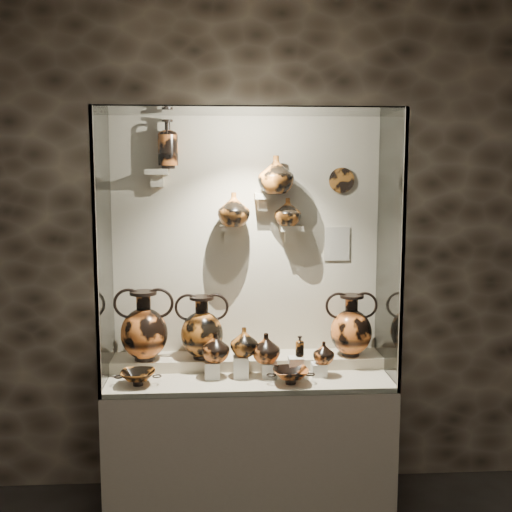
{
  "coord_description": "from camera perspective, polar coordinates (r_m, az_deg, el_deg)",
  "views": [
    {
      "loc": [
        -0.19,
        -1.57,
        2.06
      ],
      "look_at": [
        0.05,
        2.27,
        1.54
      ],
      "focal_mm": 45.0,
      "sensor_mm": 36.0,
      "label": 1
    }
  ],
  "objects": [
    {
      "name": "info_placard",
      "position": [
        4.14,
        7.2,
        1.08
      ],
      "size": [
        0.16,
        0.01,
        0.22
      ],
      "primitive_type": "cube",
      "color": "beige",
      "rests_on": "back_panel"
    },
    {
      "name": "frame_post_left",
      "position": [
        3.55,
        -14.09,
        -0.05
      ],
      "size": [
        0.02,
        0.02,
        1.6
      ],
      "primitive_type": "cube",
      "color": "gray",
      "rests_on": "plinth"
    },
    {
      "name": "pedestal_a",
      "position": [
        3.88,
        -3.9,
        -10.08
      ],
      "size": [
        0.09,
        0.09,
        0.1
      ],
      "primitive_type": "cube",
      "color": "silver",
      "rests_on": "front_tier"
    },
    {
      "name": "bracket_ca",
      "position": [
        4.0,
        -2.27,
        2.48
      ],
      "size": [
        0.14,
        0.12,
        0.04
      ],
      "primitive_type": "cube",
      "color": "#C2B69C",
      "rests_on": "back_panel"
    },
    {
      "name": "wall_plate",
      "position": [
        4.11,
        7.61,
        6.69
      ],
      "size": [
        0.16,
        0.02,
        0.16
      ],
      "primitive_type": "cylinder",
      "rotation": [
        1.57,
        0.0,
        0.0
      ],
      "color": "#91541C",
      "rests_on": "back_panel"
    },
    {
      "name": "glass_left",
      "position": [
        3.83,
        -13.4,
        0.54
      ],
      "size": [
        0.01,
        0.6,
        1.6
      ],
      "primitive_type": "cube",
      "color": "white",
      "rests_on": "plinth"
    },
    {
      "name": "pedestal_e",
      "position": [
        3.93,
        5.62,
        -10.01
      ],
      "size": [
        0.09,
        0.09,
        0.08
      ],
      "primitive_type": "cube",
      "color": "silver",
      "rests_on": "front_tier"
    },
    {
      "name": "jug_e",
      "position": [
        3.9,
        6.03,
        -8.53
      ],
      "size": [
        0.14,
        0.14,
        0.13
      ],
      "primitive_type": "imported",
      "rotation": [
        0.0,
        0.0,
        -0.08
      ],
      "color": "orange",
      "rests_on": "pedestal_e"
    },
    {
      "name": "pedestal_d",
      "position": [
        3.91,
        3.56,
        -9.8
      ],
      "size": [
        0.09,
        0.09,
        0.12
      ],
      "primitive_type": "cube",
      "color": "silver",
      "rests_on": "front_tier"
    },
    {
      "name": "ovoid_vase_a",
      "position": [
        3.95,
        -1.99,
        4.17
      ],
      "size": [
        0.23,
        0.23,
        0.21
      ],
      "primitive_type": "imported",
      "rotation": [
        0.0,
        0.0,
        -0.16
      ],
      "color": "#A4581C",
      "rests_on": "bracket_ca"
    },
    {
      "name": "bracket_ul",
      "position": [
        4.0,
        -8.8,
        7.41
      ],
      "size": [
        0.14,
        0.12,
        0.04
      ],
      "primitive_type": "cube",
      "color": "#C2B69C",
      "rests_on": "back_panel"
    },
    {
      "name": "back_panel",
      "position": [
        4.09,
        -0.89,
        1.19
      ],
      "size": [
        1.7,
        0.03,
        1.6
      ],
      "primitive_type": "cube",
      "color": "#C2B69C",
      "rests_on": "plinth"
    },
    {
      "name": "ovoid_vase_b",
      "position": [
        3.94,
        1.78,
        7.25
      ],
      "size": [
        0.29,
        0.29,
        0.23
      ],
      "primitive_type": "imported",
      "rotation": [
        0.0,
        0.0,
        0.36
      ],
      "color": "#A4581C",
      "rests_on": "bracket_cb"
    },
    {
      "name": "wall_back",
      "position": [
        4.1,
        -0.89,
        1.2
      ],
      "size": [
        5.0,
        0.02,
        3.2
      ],
      "primitive_type": "cube",
      "color": "black",
      "rests_on": "ground"
    },
    {
      "name": "ovoid_vase_c",
      "position": [
        3.99,
        2.83,
        3.94
      ],
      "size": [
        0.21,
        0.21,
        0.17
      ],
      "primitive_type": "imported",
      "rotation": [
        0.0,
        0.0,
        -0.3
      ],
      "color": "#A4581C",
      "rests_on": "bracket_cc"
    },
    {
      "name": "amphora_left",
      "position": [
        4.0,
        -9.92,
        -6.1
      ],
      "size": [
        0.44,
        0.44,
        0.44
      ],
      "primitive_type": null,
      "rotation": [
        0.0,
        0.0,
        0.31
      ],
      "color": "orange",
      "rests_on": "rear_tier"
    },
    {
      "name": "jug_a",
      "position": [
        3.85,
        -3.62,
        -8.06
      ],
      "size": [
        0.18,
        0.18,
        0.18
      ],
      "primitive_type": "imported",
      "rotation": [
        0.0,
        0.0,
        0.05
      ],
      "color": "orange",
      "rests_on": "pedestal_a"
    },
    {
      "name": "jug_b",
      "position": [
        3.85,
        -1.06,
        -7.62
      ],
      "size": [
        0.21,
        0.21,
        0.17
      ],
      "primitive_type": "imported",
      "rotation": [
        0.0,
        0.0,
        0.34
      ],
      "color": "#A4581C",
      "rests_on": "pedestal_b"
    },
    {
      "name": "pedestal_b",
      "position": [
        3.88,
        -1.35,
        -9.84
      ],
      "size": [
        0.09,
        0.09,
        0.13
      ],
      "primitive_type": "cube",
      "color": "silver",
      "rests_on": "front_tier"
    },
    {
      "name": "plinth",
      "position": [
        4.1,
        -0.63,
        -16.22
      ],
      "size": [
        1.7,
        0.6,
        0.8
      ],
      "primitive_type": "cube",
      "color": "#C2B69C",
      "rests_on": "floor"
    },
    {
      "name": "frame_post_right",
      "position": [
        3.64,
        12.92,
        0.18
      ],
      "size": [
        0.02,
        0.02,
        1.6
      ],
      "primitive_type": "cube",
      "color": "gray",
      "rests_on": "plinth"
    },
    {
      "name": "kylix_right",
      "position": [
        3.78,
        3.1,
        -10.48
      ],
      "size": [
        0.33,
        0.31,
        0.11
      ],
      "primitive_type": null,
      "rotation": [
        0.0,
        0.0,
        -0.37
      ],
      "color": "orange",
      "rests_on": "front_tier"
    },
    {
      "name": "jug_c",
      "position": [
        3.86,
        0.9,
        -8.16
      ],
      "size": [
        0.19,
        0.19,
        0.18
      ],
      "primitive_type": "imported",
      "rotation": [
        0.0,
        0.0,
        -0.15
      ],
      "color": "orange",
      "rests_on": "pedestal_c"
    },
    {
      "name": "bracket_cc",
      "position": [
        4.03,
        3.14,
        2.51
      ],
      "size": [
        0.14,
        0.12,
        0.04
      ],
      "primitive_type": "cube",
      "color": "#C2B69C",
      "rests_on": "back_panel"
    },
    {
      "name": "glass_top",
      "position": [
        3.77,
        -0.68,
        12.76
      ],
      "size": [
        1.7,
        0.6,
        0.01
      ],
      "primitive_type": "cube",
      "color": "white",
      "rests_on": "back_panel"
    },
    {
      "name": "front_tier",
      "position": [
        3.95,
        -0.64,
        -10.71
      ],
      "size": [
        1.68,
        0.58,
        0.03
      ],
      "primitive_type": "cube",
      "color": "beige",
      "rests_on": "plinth"
    },
    {
      "name": "glass_front",
      "position": [
        3.49,
        -0.4,
        0.06
      ],
      "size": [
        1.7,
        0.01,
        1.6
      ],
      "primitive_type": "cube",
      "color": "white",
      "rests_on": "plinth"
    },
    {
      "name": "pedestal_c",
      "position": [
        3.9,
        1.19,
        -10.07
      ],
      "size": [
        0.09,
        0.09,
        0.09
      ],
      "primitive_type": "cube",
      "color": "silver",
      "rests_on": "front_tier"
    },
    {
      "name": "lekythos_small",
      "position": [
        3.89,
        3.91,
        -7.89
      ],
      "size": [
        0.07,
        0.07,
        0.14
      ],
      "primitive_type": null,
      "rotation": [
        0.0,
        0.0,
        -0.12
      ],
      "color": "#A4581C",
      "rests_on": "pedestal_d"
    },
    {
      "name": "amphora_right",
      "position": [
        4.09,
        8.45,
        -6.08
      ],
      "size": [
        0.4,
        0.4,
        0.39
      ],
      "primitive_type": null,
      "rotation": [
        0.0,
        0.0,
        0.35
      ],
      "color": "orange",
      "rests_on": "rear_tier"
    },
    {
      "name": "amphora_mid",
      "position": [
        4.0,
        -4.83,
        -6.31
      ],
      "size": [
        0.39,
        0.39,
        0.4
      ],
      "primitive_type": null,
      "rotation": [
        0.0,
        0.0,
        0.27
      ],
      "color": "#A4581C",
      "rests_on": "rear_tier"
    },
    {
      "name": "rear_tier",
      "position": [
        4.11,
        -0.77,
        -9.48
      ],
      "size": [
        1.7,
        0.25,
        0.1
      ],
      "primitive_type": "cube",
      "color": "beige",
      "rests_on": "plinth"
    },
    {
      "name": "kylix_left",
      "position": [
        3.82,
        -10.44,
        -10.48
      ],
      "size": [
        0.32,
        0.3,
        0.1
      ],
      "primitive_type": null,
      "rotation": [
        0.0,
        0.0,
        0.37
      ],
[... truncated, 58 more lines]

